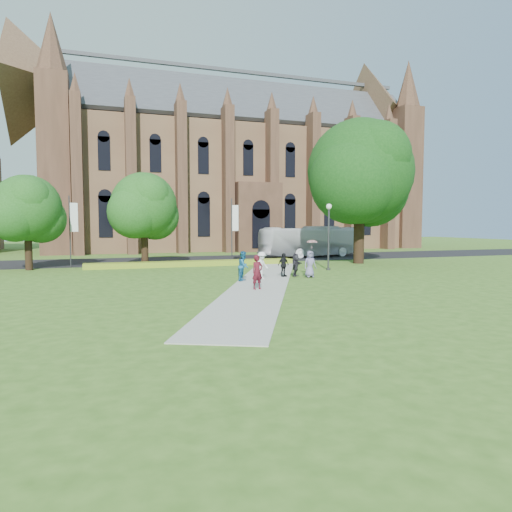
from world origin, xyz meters
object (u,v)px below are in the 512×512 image
object	(u,v)px
large_tree	(360,172)
streetlamp	(329,228)
pedestrian_0	(257,272)
tour_coach	(312,242)

from	to	relation	value
large_tree	streetlamp	bearing A→B (deg)	-140.71
large_tree	pedestrian_0	world-z (taller)	large_tree
streetlamp	large_tree	distance (m)	8.73
tour_coach	large_tree	bearing A→B (deg)	175.63
streetlamp	tour_coach	world-z (taller)	streetlamp
streetlamp	pedestrian_0	bearing A→B (deg)	-136.13
tour_coach	pedestrian_0	bearing A→B (deg)	139.55
tour_coach	pedestrian_0	size ratio (longest dim) A/B	6.36
streetlamp	large_tree	xyz separation A→B (m)	(5.50, 4.50, 5.07)
streetlamp	tour_coach	size ratio (longest dim) A/B	0.43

